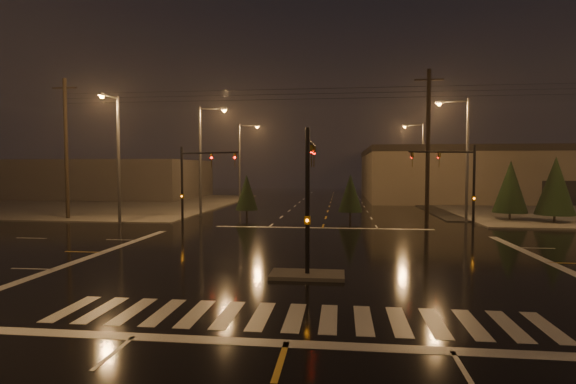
% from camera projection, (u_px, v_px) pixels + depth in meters
% --- Properties ---
extents(ground, '(140.00, 140.00, 0.00)m').
position_uv_depth(ground, '(313.00, 257.00, 22.11)').
color(ground, black).
rests_on(ground, ground).
extents(sidewalk_nw, '(36.00, 36.00, 0.12)m').
position_uv_depth(sidewalk_nw, '(86.00, 203.00, 55.38)').
color(sidewalk_nw, '#4B4843').
rests_on(sidewalk_nw, ground).
extents(median_island, '(3.00, 1.60, 0.15)m').
position_uv_depth(median_island, '(307.00, 275.00, 18.14)').
color(median_island, '#4B4843').
rests_on(median_island, ground).
extents(crosswalk, '(15.00, 2.60, 0.01)m').
position_uv_depth(crosswalk, '(295.00, 317.00, 13.18)').
color(crosswalk, beige).
rests_on(crosswalk, ground).
extents(stop_bar_near, '(16.00, 0.50, 0.01)m').
position_uv_depth(stop_bar_near, '(286.00, 344.00, 11.20)').
color(stop_bar_near, beige).
rests_on(stop_bar_near, ground).
extents(stop_bar_far, '(16.00, 0.50, 0.01)m').
position_uv_depth(stop_bar_far, '(323.00, 228.00, 33.02)').
color(stop_bar_far, beige).
rests_on(stop_bar_far, ground).
extents(commercial_block, '(30.00, 18.00, 5.60)m').
position_uv_depth(commercial_block, '(99.00, 179.00, 67.73)').
color(commercial_block, '#443E3C').
rests_on(commercial_block, ground).
extents(signal_mast_median, '(0.25, 4.59, 6.00)m').
position_uv_depth(signal_mast_median, '(309.00, 183.00, 18.87)').
color(signal_mast_median, black).
rests_on(signal_mast_median, ground).
extents(signal_mast_ne, '(4.84, 1.86, 6.00)m').
position_uv_depth(signal_mast_ne, '(461.00, 177.00, 30.84)').
color(signal_mast_ne, black).
rests_on(signal_mast_ne, ground).
extents(signal_mast_nw, '(4.84, 1.86, 6.00)m').
position_uv_depth(signal_mast_nw, '(193.00, 176.00, 33.08)').
color(signal_mast_nw, black).
rests_on(signal_mast_nw, ground).
extents(streetlight_1, '(2.77, 0.32, 10.00)m').
position_uv_depth(streetlight_1, '(203.00, 153.00, 40.97)').
color(streetlight_1, '#38383A').
rests_on(streetlight_1, ground).
extents(streetlight_2, '(2.77, 0.32, 10.00)m').
position_uv_depth(streetlight_2, '(242.00, 157.00, 56.84)').
color(streetlight_2, '#38383A').
rests_on(streetlight_2, ground).
extents(streetlight_3, '(2.77, 0.32, 10.00)m').
position_uv_depth(streetlight_3, '(463.00, 151.00, 36.36)').
color(streetlight_3, '#38383A').
rests_on(streetlight_3, ground).
extents(streetlight_4, '(2.77, 0.32, 10.00)m').
position_uv_depth(streetlight_4, '(420.00, 157.00, 56.19)').
color(streetlight_4, '#38383A').
rests_on(streetlight_4, ground).
extents(streetlight_5, '(0.32, 2.77, 10.00)m').
position_uv_depth(streetlight_5, '(116.00, 150.00, 34.78)').
color(streetlight_5, '#38383A').
rests_on(streetlight_5, ground).
extents(utility_pole_0, '(2.20, 0.32, 12.00)m').
position_uv_depth(utility_pole_0, '(66.00, 148.00, 38.26)').
color(utility_pole_0, black).
rests_on(utility_pole_0, ground).
extents(utility_pole_1, '(2.20, 0.32, 12.00)m').
position_uv_depth(utility_pole_1, '(428.00, 146.00, 34.73)').
color(utility_pole_1, black).
rests_on(utility_pole_1, ground).
extents(conifer_0, '(2.78, 2.78, 5.05)m').
position_uv_depth(conifer_0, '(510.00, 187.00, 37.40)').
color(conifer_0, black).
rests_on(conifer_0, ground).
extents(conifer_1, '(2.97, 2.97, 5.34)m').
position_uv_depth(conifer_1, '(555.00, 186.00, 35.59)').
color(conifer_1, black).
rests_on(conifer_1, ground).
extents(conifer_3, '(2.00, 2.00, 3.83)m').
position_uv_depth(conifer_3, '(247.00, 192.00, 39.75)').
color(conifer_3, black).
rests_on(conifer_3, ground).
extents(conifer_4, '(2.05, 2.05, 3.90)m').
position_uv_depth(conifer_4, '(350.00, 193.00, 37.98)').
color(conifer_4, black).
rests_on(conifer_4, ground).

